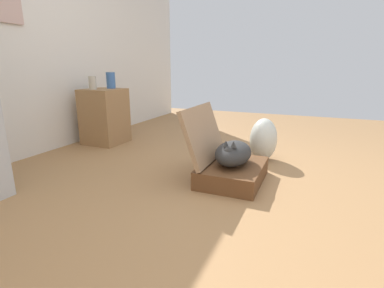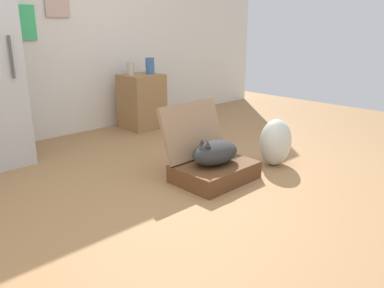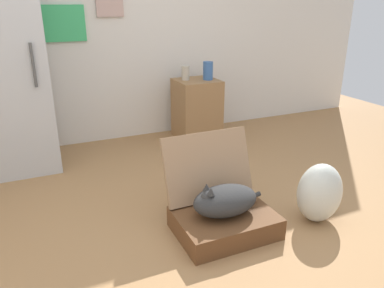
{
  "view_description": "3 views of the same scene",
  "coord_description": "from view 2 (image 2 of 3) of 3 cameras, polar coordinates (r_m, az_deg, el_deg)",
  "views": [
    {
      "loc": [
        -2.1,
        -0.5,
        0.92
      ],
      "look_at": [
        0.01,
        0.39,
        0.31
      ],
      "focal_mm": 27.13,
      "sensor_mm": 36.0,
      "label": 1
    },
    {
      "loc": [
        -2.1,
        -1.93,
        1.23
      ],
      "look_at": [
        0.0,
        0.23,
        0.3
      ],
      "focal_mm": 36.08,
      "sensor_mm": 36.0,
      "label": 2
    },
    {
      "loc": [
        -0.95,
        -1.78,
        1.43
      ],
      "look_at": [
        0.03,
        0.42,
        0.52
      ],
      "focal_mm": 34.71,
      "sensor_mm": 36.0,
      "label": 3
    }
  ],
  "objects": [
    {
      "name": "cat",
      "position": [
        3.13,
        3.35,
        -1.25
      ],
      "size": [
        0.52,
        0.28,
        0.23
      ],
      "color": "#2D2D2D",
      "rests_on": "suitcase_base"
    },
    {
      "name": "side_table",
      "position": [
        4.8,
        -7.43,
        6.25
      ],
      "size": [
        0.45,
        0.43,
        0.66
      ],
      "primitive_type": "cube",
      "color": "olive",
      "rests_on": "ground"
    },
    {
      "name": "ground_plane",
      "position": [
        3.11,
        2.93,
        -6.16
      ],
      "size": [
        7.68,
        7.68,
        0.0
      ],
      "primitive_type": "plane",
      "color": "#9E7247",
      "rests_on": "ground"
    },
    {
      "name": "wall_back",
      "position": [
        4.69,
        -18.5,
        17.22
      ],
      "size": [
        6.4,
        0.15,
        2.6
      ],
      "color": "silver",
      "rests_on": "ground"
    },
    {
      "name": "suitcase_base",
      "position": [
        3.19,
        3.37,
        -4.12
      ],
      "size": [
        0.64,
        0.48,
        0.15
      ],
      "primitive_type": "cube",
      "color": "brown",
      "rests_on": "ground"
    },
    {
      "name": "plastic_bag_white",
      "position": [
        3.57,
        12.24,
        0.24
      ],
      "size": [
        0.33,
        0.27,
        0.43
      ],
      "primitive_type": "ellipsoid",
      "color": "silver",
      "rests_on": "ground"
    },
    {
      "name": "vase_short",
      "position": [
        4.78,
        -6.24,
        11.41
      ],
      "size": [
        0.11,
        0.11,
        0.19
      ],
      "primitive_type": "cylinder",
      "color": "#38609E",
      "rests_on": "side_table"
    },
    {
      "name": "vase_tall",
      "position": [
        4.71,
        -9.08,
        10.97
      ],
      "size": [
        0.09,
        0.09,
        0.15
      ],
      "primitive_type": "cylinder",
      "color": "#B7AD99",
      "rests_on": "side_table"
    },
    {
      "name": "suitcase_lid",
      "position": [
        3.26,
        0.12,
        2.04
      ],
      "size": [
        0.64,
        0.19,
        0.46
      ],
      "primitive_type": "cube",
      "rotation": [
        1.23,
        0.0,
        0.0
      ],
      "color": "#9B7756",
      "rests_on": "suitcase_base"
    }
  ]
}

